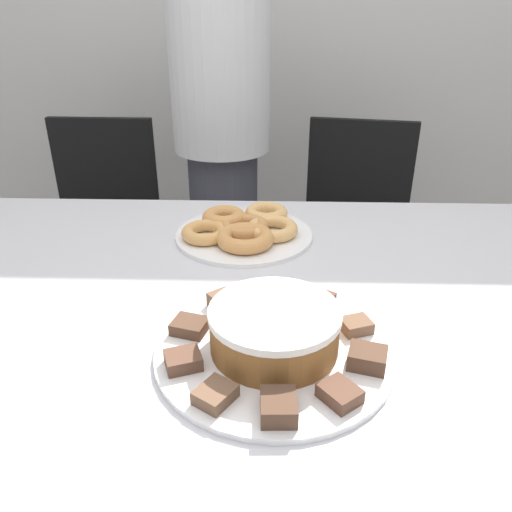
% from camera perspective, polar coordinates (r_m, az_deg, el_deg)
% --- Properties ---
extents(table, '(1.59, 1.02, 0.76)m').
position_cam_1_polar(table, '(0.99, 0.82, -8.66)').
color(table, silver).
rests_on(table, ground_plane).
extents(person_standing, '(0.33, 0.33, 1.61)m').
position_cam_1_polar(person_standing, '(1.80, -3.95, 14.07)').
color(person_standing, '#383842').
rests_on(person_standing, ground_plane).
extents(office_chair_left, '(0.45, 0.45, 0.87)m').
position_cam_1_polar(office_chair_left, '(2.02, -17.14, 1.00)').
color(office_chair_left, black).
rests_on(office_chair_left, ground_plane).
extents(office_chair_right, '(0.51, 0.51, 0.87)m').
position_cam_1_polar(office_chair_right, '(1.93, 10.89, 0.61)').
color(office_chair_right, black).
rests_on(office_chair_right, ground_plane).
extents(plate_cake, '(0.38, 0.38, 0.01)m').
position_cam_1_polar(plate_cake, '(0.80, 2.06, -10.68)').
color(plate_cake, white).
rests_on(plate_cake, table).
extents(plate_donuts, '(0.32, 0.32, 0.01)m').
position_cam_1_polar(plate_donuts, '(1.18, -1.38, 2.44)').
color(plate_donuts, white).
rests_on(plate_donuts, table).
extents(frosted_cake, '(0.20, 0.20, 0.07)m').
position_cam_1_polar(frosted_cake, '(0.78, 2.11, -8.31)').
color(frosted_cake, brown).
rests_on(frosted_cake, plate_cake).
extents(lamington_0, '(0.04, 0.05, 0.02)m').
position_cam_1_polar(lamington_0, '(0.91, 1.72, -4.38)').
color(lamington_0, '#513828').
rests_on(lamington_0, plate_cake).
extents(lamington_1, '(0.06, 0.06, 0.03)m').
position_cam_1_polar(lamington_1, '(0.89, -3.70, -5.20)').
color(lamington_1, brown).
rests_on(lamington_1, plate_cake).
extents(lamington_2, '(0.07, 0.06, 0.02)m').
position_cam_1_polar(lamington_2, '(0.83, -7.57, -7.95)').
color(lamington_2, '#513828').
rests_on(lamington_2, plate_cake).
extents(lamington_3, '(0.06, 0.06, 0.02)m').
position_cam_1_polar(lamington_3, '(0.76, -8.32, -11.71)').
color(lamington_3, brown).
rests_on(lamington_3, plate_cake).
extents(lamington_4, '(0.07, 0.07, 0.02)m').
position_cam_1_polar(lamington_4, '(0.70, -4.68, -15.49)').
color(lamington_4, brown).
rests_on(lamington_4, plate_cake).
extents(lamington_5, '(0.05, 0.06, 0.03)m').
position_cam_1_polar(lamington_5, '(0.68, 2.59, -16.83)').
color(lamington_5, '#513828').
rests_on(lamington_5, plate_cake).
extents(lamington_6, '(0.07, 0.07, 0.02)m').
position_cam_1_polar(lamington_6, '(0.71, 9.55, -15.24)').
color(lamington_6, brown).
rests_on(lamington_6, plate_cake).
extents(lamington_7, '(0.07, 0.06, 0.03)m').
position_cam_1_polar(lamington_7, '(0.77, 12.61, -11.30)').
color(lamington_7, '#513828').
rests_on(lamington_7, plate_cake).
extents(lamington_8, '(0.06, 0.05, 0.02)m').
position_cam_1_polar(lamington_8, '(0.84, 11.36, -7.79)').
color(lamington_8, brown).
rests_on(lamington_8, plate_cake).
extents(lamington_9, '(0.06, 0.07, 0.02)m').
position_cam_1_polar(lamington_9, '(0.89, 7.23, -5.15)').
color(lamington_9, brown).
rests_on(lamington_9, plate_cake).
extents(donut_0, '(0.12, 0.12, 0.03)m').
position_cam_1_polar(donut_0, '(1.17, -1.39, 3.36)').
color(donut_0, '#C68447').
rests_on(donut_0, plate_donuts).
extents(donut_1, '(0.11, 0.11, 0.04)m').
position_cam_1_polar(donut_1, '(1.22, -3.68, 4.40)').
color(donut_1, '#D18E4C').
rests_on(donut_1, plate_donuts).
extents(donut_2, '(0.11, 0.11, 0.03)m').
position_cam_1_polar(donut_2, '(1.15, -5.80, 2.70)').
color(donut_2, tan).
rests_on(donut_2, plate_donuts).
extents(donut_3, '(0.13, 0.13, 0.03)m').
position_cam_1_polar(donut_3, '(1.11, -1.25, 2.07)').
color(donut_3, '#D18E4C').
rests_on(donut_3, plate_donuts).
extents(donut_4, '(0.12, 0.12, 0.03)m').
position_cam_1_polar(donut_4, '(1.16, 1.86, 3.13)').
color(donut_4, '#E5AD66').
rests_on(donut_4, plate_donuts).
extents(donut_5, '(0.11, 0.11, 0.03)m').
position_cam_1_polar(donut_5, '(1.25, 0.99, 4.93)').
color(donut_5, '#E5AD66').
rests_on(donut_5, plate_donuts).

